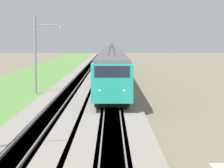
{
  "coord_description": "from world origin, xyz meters",
  "views": [
    {
      "loc": [
        -14.25,
        -4.08,
        5.24
      ],
      "look_at": [
        22.82,
        -4.14,
        2.15
      ],
      "focal_mm": 85.0,
      "sensor_mm": 36.0,
      "label": 1
    }
  ],
  "objects": [
    {
      "name": "ballast_adjacent",
      "position": [
        50.0,
        -4.14,
        0.15
      ],
      "size": [
        240.0,
        4.4,
        0.3
      ],
      "color": "gray",
      "rests_on": "ground"
    },
    {
      "name": "catenary_mast_mid",
      "position": [
        35.7,
        3.01,
        3.92
      ],
      "size": [
        0.22,
        2.56,
        7.56
      ],
      "color": "slate",
      "rests_on": "ground"
    },
    {
      "name": "track_main",
      "position": [
        50.0,
        0.0,
        0.16
      ],
      "size": [
        240.0,
        1.57,
        0.45
      ],
      "color": "#4C4238",
      "rests_on": "ground"
    },
    {
      "name": "grass_verge",
      "position": [
        50.0,
        5.38,
        0.06
      ],
      "size": [
        240.0,
        12.11,
        0.12
      ],
      "color": "#5B8E42",
      "rests_on": "ground"
    },
    {
      "name": "passenger_train",
      "position": [
        60.98,
        -4.14,
        2.28
      ],
      "size": [
        79.87,
        2.98,
        4.9
      ],
      "rotation": [
        0.0,
        0.0,
        3.14
      ],
      "color": "teal",
      "rests_on": "ground"
    },
    {
      "name": "ballast_main",
      "position": [
        50.0,
        0.0,
        0.15
      ],
      "size": [
        240.0,
        4.4,
        0.3
      ],
      "color": "gray",
      "rests_on": "ground"
    },
    {
      "name": "track_adjacent",
      "position": [
        50.0,
        -4.14,
        0.16
      ],
      "size": [
        240.0,
        1.57,
        0.45
      ],
      "color": "#4C4238",
      "rests_on": "ground"
    }
  ]
}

